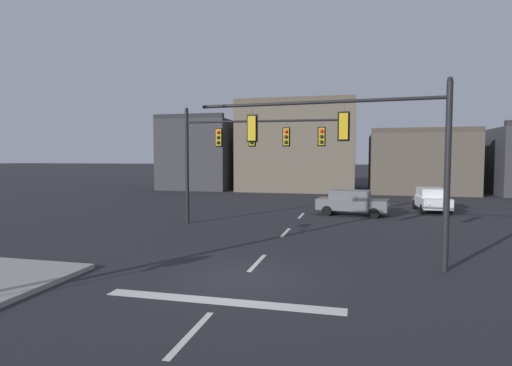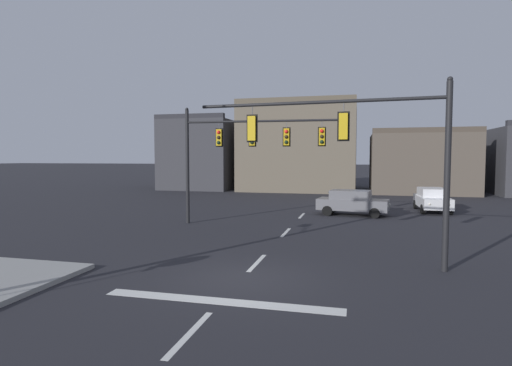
{
  "view_description": "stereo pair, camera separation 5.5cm",
  "coord_description": "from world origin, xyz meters",
  "px_view_note": "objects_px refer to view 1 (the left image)",
  "views": [
    {
      "loc": [
        3.34,
        -11.89,
        3.74
      ],
      "look_at": [
        -0.77,
        4.98,
        2.64
      ],
      "focal_mm": 28.76,
      "sensor_mm": 36.0,
      "label": 1
    },
    {
      "loc": [
        3.39,
        -11.88,
        3.74
      ],
      "look_at": [
        -0.77,
        4.98,
        2.64
      ],
      "focal_mm": 28.76,
      "sensor_mm": 36.0,
      "label": 2
    }
  ],
  "objects_px": {
    "car_lot_nearside": "(352,202)",
    "car_lot_middle": "(431,199)",
    "signal_mast_far_side": "(240,144)",
    "signal_mast_near_side": "(363,142)"
  },
  "relations": [
    {
      "from": "car_lot_nearside",
      "to": "car_lot_middle",
      "type": "distance_m",
      "value": 6.17
    },
    {
      "from": "car_lot_nearside",
      "to": "car_lot_middle",
      "type": "bearing_deg",
      "value": 30.61
    },
    {
      "from": "signal_mast_far_side",
      "to": "car_lot_middle",
      "type": "xyz_separation_m",
      "value": [
        11.22,
        8.46,
        -3.57
      ]
    },
    {
      "from": "signal_mast_near_side",
      "to": "signal_mast_far_side",
      "type": "height_order",
      "value": "signal_mast_far_side"
    },
    {
      "from": "signal_mast_near_side",
      "to": "car_lot_middle",
      "type": "relative_size",
      "value": 1.94
    },
    {
      "from": "signal_mast_near_side",
      "to": "car_lot_middle",
      "type": "height_order",
      "value": "signal_mast_near_side"
    },
    {
      "from": "car_lot_nearside",
      "to": "signal_mast_far_side",
      "type": "bearing_deg",
      "value": -138.05
    },
    {
      "from": "signal_mast_far_side",
      "to": "car_lot_middle",
      "type": "bearing_deg",
      "value": 37.0
    },
    {
      "from": "signal_mast_far_side",
      "to": "car_lot_middle",
      "type": "relative_size",
      "value": 1.92
    },
    {
      "from": "car_lot_nearside",
      "to": "car_lot_middle",
      "type": "height_order",
      "value": "same"
    }
  ]
}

